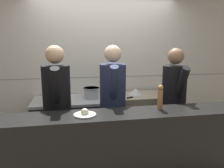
{
  "coord_description": "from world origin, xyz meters",
  "views": [
    {
      "loc": [
        -0.58,
        -2.55,
        1.74
      ],
      "look_at": [
        -0.0,
        0.57,
        1.15
      ],
      "focal_mm": 35.0,
      "sensor_mm": 36.0,
      "label": 1
    }
  ],
  "objects_px": {
    "pepper_mill": "(160,97)",
    "chef_head_cook": "(57,106)",
    "chefs_knife": "(134,97)",
    "plated_dish_main": "(85,114)",
    "chef_line": "(173,101)",
    "chef_sous": "(113,102)",
    "mixing_bowl_steel": "(136,91)",
    "oven_range": "(72,125)",
    "sauce_pot": "(92,93)",
    "stock_pot": "(55,93)"
  },
  "relations": [
    {
      "from": "chefs_knife",
      "to": "chef_head_cook",
      "type": "bearing_deg",
      "value": -156.34
    },
    {
      "from": "chefs_knife",
      "to": "chef_sous",
      "type": "distance_m",
      "value": 0.63
    },
    {
      "from": "mixing_bowl_steel",
      "to": "chef_line",
      "type": "relative_size",
      "value": 0.17
    },
    {
      "from": "mixing_bowl_steel",
      "to": "pepper_mill",
      "type": "xyz_separation_m",
      "value": [
        -0.06,
        -1.16,
        0.2
      ]
    },
    {
      "from": "chef_head_cook",
      "to": "mixing_bowl_steel",
      "type": "bearing_deg",
      "value": 26.33
    },
    {
      "from": "pepper_mill",
      "to": "chef_sous",
      "type": "relative_size",
      "value": 0.17
    },
    {
      "from": "plated_dish_main",
      "to": "chef_line",
      "type": "height_order",
      "value": "chef_line"
    },
    {
      "from": "pepper_mill",
      "to": "chef_head_cook",
      "type": "bearing_deg",
      "value": 158.88
    },
    {
      "from": "sauce_pot",
      "to": "pepper_mill",
      "type": "xyz_separation_m",
      "value": [
        0.69,
        -1.15,
        0.18
      ]
    },
    {
      "from": "chef_head_cook",
      "to": "chef_line",
      "type": "xyz_separation_m",
      "value": [
        1.62,
        0.05,
        -0.02
      ]
    },
    {
      "from": "oven_range",
      "to": "sauce_pot",
      "type": "xyz_separation_m",
      "value": [
        0.33,
        0.01,
        0.52
      ]
    },
    {
      "from": "stock_pot",
      "to": "chef_line",
      "type": "bearing_deg",
      "value": -19.08
    },
    {
      "from": "oven_range",
      "to": "stock_pot",
      "type": "distance_m",
      "value": 0.6
    },
    {
      "from": "oven_range",
      "to": "mixing_bowl_steel",
      "type": "height_order",
      "value": "mixing_bowl_steel"
    },
    {
      "from": "stock_pot",
      "to": "oven_range",
      "type": "bearing_deg",
      "value": 10.08
    },
    {
      "from": "sauce_pot",
      "to": "chef_head_cook",
      "type": "relative_size",
      "value": 0.16
    },
    {
      "from": "plated_dish_main",
      "to": "chef_sous",
      "type": "distance_m",
      "value": 0.73
    },
    {
      "from": "stock_pot",
      "to": "chefs_knife",
      "type": "relative_size",
      "value": 0.74
    },
    {
      "from": "oven_range",
      "to": "chef_sous",
      "type": "xyz_separation_m",
      "value": [
        0.56,
        -0.62,
        0.53
      ]
    },
    {
      "from": "chef_line",
      "to": "chef_sous",
      "type": "bearing_deg",
      "value": -179.23
    },
    {
      "from": "chef_head_cook",
      "to": "chef_sous",
      "type": "height_order",
      "value": "same"
    },
    {
      "from": "chefs_knife",
      "to": "chef_head_cook",
      "type": "xyz_separation_m",
      "value": [
        -1.17,
        -0.51,
        0.06
      ]
    },
    {
      "from": "oven_range",
      "to": "chefs_knife",
      "type": "height_order",
      "value": "chefs_knife"
    },
    {
      "from": "oven_range",
      "to": "sauce_pot",
      "type": "distance_m",
      "value": 0.62
    },
    {
      "from": "pepper_mill",
      "to": "chef_sous",
      "type": "bearing_deg",
      "value": 131.6
    },
    {
      "from": "plated_dish_main",
      "to": "chef_sous",
      "type": "bearing_deg",
      "value": 55.18
    },
    {
      "from": "mixing_bowl_steel",
      "to": "chef_line",
      "type": "height_order",
      "value": "chef_line"
    },
    {
      "from": "stock_pot",
      "to": "chef_line",
      "type": "xyz_separation_m",
      "value": [
        1.69,
        -0.59,
        -0.05
      ]
    },
    {
      "from": "stock_pot",
      "to": "pepper_mill",
      "type": "relative_size",
      "value": 0.84
    },
    {
      "from": "oven_range",
      "to": "pepper_mill",
      "type": "bearing_deg",
      "value": -48.14
    },
    {
      "from": "sauce_pot",
      "to": "plated_dish_main",
      "type": "height_order",
      "value": "plated_dish_main"
    },
    {
      "from": "mixing_bowl_steel",
      "to": "chef_line",
      "type": "distance_m",
      "value": 0.75
    },
    {
      "from": "stock_pot",
      "to": "chef_sous",
      "type": "bearing_deg",
      "value": -35.63
    },
    {
      "from": "chef_sous",
      "to": "chefs_knife",
      "type": "bearing_deg",
      "value": 53.98
    },
    {
      "from": "mixing_bowl_steel",
      "to": "chef_sous",
      "type": "xyz_separation_m",
      "value": [
        -0.52,
        -0.64,
        0.02
      ]
    },
    {
      "from": "plated_dish_main",
      "to": "sauce_pot",
      "type": "bearing_deg",
      "value": 81.58
    },
    {
      "from": "chef_sous",
      "to": "oven_range",
      "type": "bearing_deg",
      "value": 139.59
    },
    {
      "from": "sauce_pot",
      "to": "pepper_mill",
      "type": "relative_size",
      "value": 0.94
    },
    {
      "from": "stock_pot",
      "to": "chef_head_cook",
      "type": "height_order",
      "value": "chef_head_cook"
    },
    {
      "from": "chefs_knife",
      "to": "plated_dish_main",
      "type": "xyz_separation_m",
      "value": [
        -0.85,
        -1.05,
        0.11
      ]
    },
    {
      "from": "chefs_knife",
      "to": "pepper_mill",
      "type": "distance_m",
      "value": 1.0
    },
    {
      "from": "stock_pot",
      "to": "sauce_pot",
      "type": "height_order",
      "value": "stock_pot"
    },
    {
      "from": "oven_range",
      "to": "mixing_bowl_steel",
      "type": "distance_m",
      "value": 1.19
    },
    {
      "from": "mixing_bowl_steel",
      "to": "pepper_mill",
      "type": "bearing_deg",
      "value": -92.73
    },
    {
      "from": "sauce_pot",
      "to": "chef_sous",
      "type": "xyz_separation_m",
      "value": [
        0.23,
        -0.63,
        0.0
      ]
    },
    {
      "from": "chefs_knife",
      "to": "pepper_mill",
      "type": "xyz_separation_m",
      "value": [
        0.03,
        -0.97,
        0.24
      ]
    },
    {
      "from": "oven_range",
      "to": "mixing_bowl_steel",
      "type": "bearing_deg",
      "value": 0.89
    },
    {
      "from": "sauce_pot",
      "to": "chef_line",
      "type": "height_order",
      "value": "chef_line"
    },
    {
      "from": "chef_sous",
      "to": "chef_line",
      "type": "distance_m",
      "value": 0.89
    },
    {
      "from": "oven_range",
      "to": "pepper_mill",
      "type": "height_order",
      "value": "pepper_mill"
    }
  ]
}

